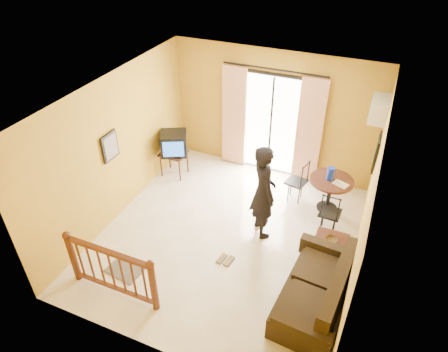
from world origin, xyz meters
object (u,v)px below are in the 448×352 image
at_px(television, 174,143).
at_px(coffee_table, 328,255).
at_px(standing_person, 263,192).
at_px(dining_table, 331,186).
at_px(sofa, 317,294).

relative_size(television, coffee_table, 0.72).
height_order(coffee_table, standing_person, standing_person).
bearing_deg(dining_table, television, -177.76).
bearing_deg(television, standing_person, -49.72).
bearing_deg(television, dining_table, -24.08).
height_order(dining_table, sofa, sofa).
xyz_separation_m(dining_table, coffee_table, (0.30, -1.62, -0.26)).
bearing_deg(coffee_table, dining_table, 100.36).
distance_m(television, dining_table, 3.43).
bearing_deg(standing_person, television, 28.63).
xyz_separation_m(coffee_table, sofa, (0.01, -0.88, 0.03)).
bearing_deg(dining_table, standing_person, -131.24).
xyz_separation_m(sofa, standing_person, (-1.33, 1.32, 0.61)).
height_order(television, standing_person, standing_person).
relative_size(television, standing_person, 0.39).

